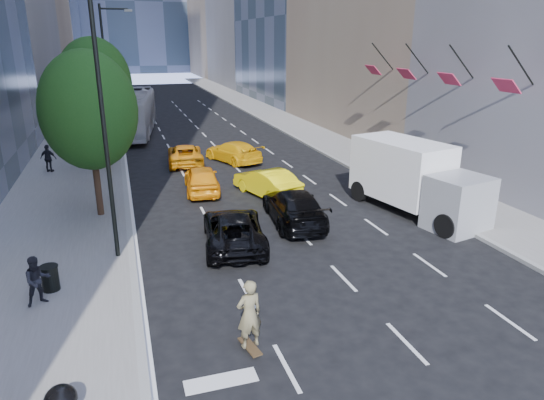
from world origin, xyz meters
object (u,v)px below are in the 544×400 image
object	(u,v)px
black_sedan_mercedes	(294,207)
city_bus	(132,113)
trash_can	(50,279)
skateboarder	(249,318)
black_sedan_lincoln	(234,229)
box_truck	(415,178)

from	to	relation	value
black_sedan_mercedes	city_bus	size ratio (longest dim) A/B	0.40
city_bus	trash_can	bearing A→B (deg)	-89.85
skateboarder	black_sedan_mercedes	distance (m)	9.69
black_sedan_mercedes	trash_can	distance (m)	10.50
skateboarder	black_sedan_lincoln	size ratio (longest dim) A/B	0.39
black_sedan_mercedes	box_truck	size ratio (longest dim) A/B	0.72
box_truck	black_sedan_lincoln	bearing A→B (deg)	175.99
skateboarder	city_bus	world-z (taller)	city_bus
box_truck	trash_can	distance (m)	16.14
black_sedan_lincoln	black_sedan_mercedes	xyz separation A→B (m)	(3.20, 1.68, 0.07)
black_sedan_lincoln	skateboarder	bearing A→B (deg)	88.76
black_sedan_mercedes	trash_can	world-z (taller)	black_sedan_mercedes
city_bus	trash_can	world-z (taller)	city_bus
city_bus	trash_can	size ratio (longest dim) A/B	16.35
skateboarder	black_sedan_mercedes	world-z (taller)	skateboarder
skateboarder	box_truck	bearing A→B (deg)	-153.05
skateboarder	city_bus	bearing A→B (deg)	-98.89
black_sedan_lincoln	box_truck	bearing A→B (deg)	-163.35
black_sedan_lincoln	city_bus	distance (m)	26.63
black_sedan_mercedes	box_truck	world-z (taller)	box_truck
black_sedan_lincoln	box_truck	distance (m)	9.28
skateboarder	trash_can	xyz separation A→B (m)	(-5.41, 4.89, -0.42)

